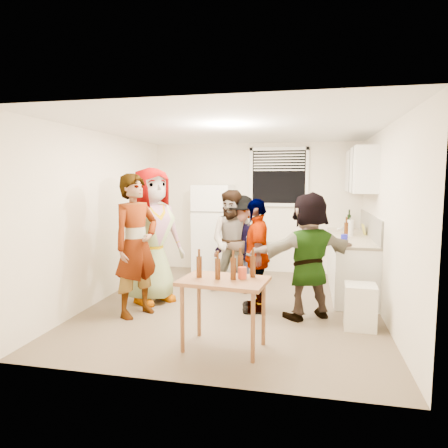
% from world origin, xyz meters
% --- Properties ---
extents(room, '(4.00, 4.50, 2.50)m').
position_xyz_m(room, '(0.00, 0.00, 0.00)').
color(room, white).
rests_on(room, ground).
extents(window, '(1.12, 0.10, 1.06)m').
position_xyz_m(window, '(0.45, 2.21, 1.85)').
color(window, white).
rests_on(window, room).
extents(refrigerator, '(0.70, 0.70, 1.70)m').
position_xyz_m(refrigerator, '(-0.75, 1.88, 0.85)').
color(refrigerator, white).
rests_on(refrigerator, ground).
extents(counter_lower, '(0.60, 2.20, 0.86)m').
position_xyz_m(counter_lower, '(1.70, 1.15, 0.43)').
color(counter_lower, white).
rests_on(counter_lower, ground).
extents(countertop, '(0.64, 2.22, 0.04)m').
position_xyz_m(countertop, '(1.70, 1.15, 0.88)').
color(countertop, beige).
rests_on(countertop, counter_lower).
extents(backsplash, '(0.03, 2.20, 0.36)m').
position_xyz_m(backsplash, '(1.99, 1.15, 1.08)').
color(backsplash, beige).
rests_on(backsplash, countertop).
extents(upper_cabinets, '(0.34, 1.60, 0.70)m').
position_xyz_m(upper_cabinets, '(1.83, 1.35, 1.95)').
color(upper_cabinets, white).
rests_on(upper_cabinets, room).
extents(kettle, '(0.25, 0.23, 0.18)m').
position_xyz_m(kettle, '(1.65, 1.38, 0.90)').
color(kettle, silver).
rests_on(kettle, countertop).
extents(paper_towel, '(0.12, 0.12, 0.26)m').
position_xyz_m(paper_towel, '(1.68, 1.19, 0.90)').
color(paper_towel, white).
rests_on(paper_towel, countertop).
extents(wine_bottle, '(0.07, 0.07, 0.27)m').
position_xyz_m(wine_bottle, '(1.75, 2.08, 0.90)').
color(wine_bottle, black).
rests_on(wine_bottle, countertop).
extents(beer_bottle_counter, '(0.06, 0.06, 0.24)m').
position_xyz_m(beer_bottle_counter, '(1.60, 0.92, 0.90)').
color(beer_bottle_counter, '#47230C').
rests_on(beer_bottle_counter, countertop).
extents(blue_cup, '(0.10, 0.10, 0.13)m').
position_xyz_m(blue_cup, '(1.53, 0.39, 0.90)').
color(blue_cup, '#1F20C6').
rests_on(blue_cup, countertop).
extents(picture_frame, '(0.02, 0.20, 0.17)m').
position_xyz_m(picture_frame, '(1.92, 1.38, 0.98)').
color(picture_frame, '#E4D848').
rests_on(picture_frame, countertop).
extents(trash_bin, '(0.39, 0.39, 0.54)m').
position_xyz_m(trash_bin, '(1.66, -0.53, 0.25)').
color(trash_bin, silver).
rests_on(trash_bin, ground).
extents(serving_table, '(0.97, 0.70, 0.76)m').
position_xyz_m(serving_table, '(0.16, -1.45, 0.00)').
color(serving_table, brown).
rests_on(serving_table, ground).
extents(beer_bottle_table, '(0.06, 0.06, 0.22)m').
position_xyz_m(beer_bottle_table, '(0.10, -1.47, 0.76)').
color(beer_bottle_table, '#47230C').
rests_on(beer_bottle_table, serving_table).
extents(red_cup, '(0.09, 0.09, 0.12)m').
position_xyz_m(red_cup, '(0.35, -1.39, 0.76)').
color(red_cup, '#C24023').
rests_on(red_cup, serving_table).
extents(guest_grey, '(2.16, 1.97, 0.63)m').
position_xyz_m(guest_grey, '(-1.22, -0.05, 0.00)').
color(guest_grey, '#9B9B9B').
rests_on(guest_grey, ground).
extents(guest_stripe, '(1.99, 1.47, 0.45)m').
position_xyz_m(guest_stripe, '(-1.19, -0.65, 0.00)').
color(guest_stripe, '#141933').
rests_on(guest_stripe, ground).
extents(guest_back_left, '(0.90, 1.69, 0.62)m').
position_xyz_m(guest_back_left, '(-0.12, 0.66, 0.00)').
color(guest_back_left, '#503726').
rests_on(guest_back_left, ground).
extents(guest_back_right, '(1.58, 1.84, 0.58)m').
position_xyz_m(guest_back_right, '(-0.05, 0.82, 0.00)').
color(guest_back_right, '#424247').
rests_on(guest_back_right, ground).
extents(guest_black, '(1.68, 1.15, 0.38)m').
position_xyz_m(guest_black, '(0.34, -0.15, 0.00)').
color(guest_black, black).
rests_on(guest_black, ground).
extents(guest_orange, '(2.17, 2.21, 0.49)m').
position_xyz_m(guest_orange, '(1.04, -0.27, 0.00)').
color(guest_orange, '#C65D44').
rests_on(guest_orange, ground).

